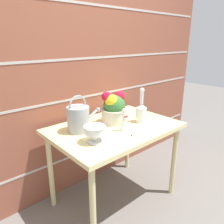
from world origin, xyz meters
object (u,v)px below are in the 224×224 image
Objects in this scene: crystal_pedestal_bowl at (95,131)px; figurine_vase at (124,122)px; watering_can at (79,118)px; glass_decanter at (141,111)px; flower_planter at (114,108)px.

crystal_pedestal_bowl is 0.85× the size of figurine_vase.
watering_can is 0.56m from glass_decanter.
watering_can is at bearing 160.25° from glass_decanter.
watering_can is 1.14× the size of flower_planter.
glass_decanter is at bearing 5.51° from crystal_pedestal_bowl.
glass_decanter is (0.53, -0.19, -0.01)m from watering_can.
figurine_vase is at bearing 1.75° from crystal_pedestal_bowl.
crystal_pedestal_bowl is at bearing -178.25° from figurine_vase.
flower_planter is 0.22m from figurine_vase.
watering_can is at bearing 139.55° from figurine_vase.
crystal_pedestal_bowl is 0.42m from flower_planter.
watering_can is at bearing 173.85° from flower_planter.
crystal_pedestal_bowl is 0.30m from figurine_vase.
watering_can is 0.25m from crystal_pedestal_bowl.
glass_decanter reaches higher than flower_planter.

